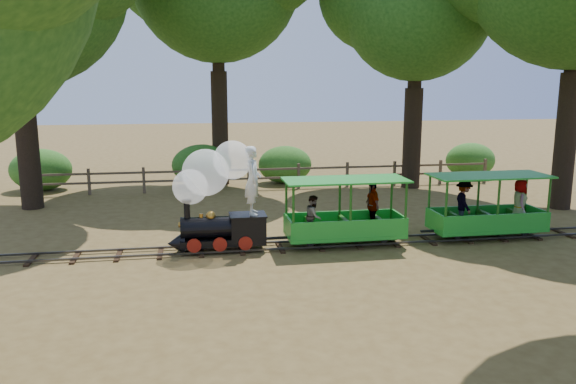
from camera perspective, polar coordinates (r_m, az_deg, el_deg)
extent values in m
plane|color=olive|center=(14.61, 3.10, -5.52)|extent=(90.00, 90.00, 0.00)
cube|color=#3F3D3A|center=(14.30, 3.37, -5.57)|extent=(22.00, 0.05, 0.05)
cube|color=#3F3D3A|center=(14.87, 2.85, -4.91)|extent=(22.00, 0.05, 0.05)
cube|color=#382314|center=(14.60, 3.10, -5.42)|extent=(0.12, 1.00, 0.05)
cube|color=#382314|center=(14.38, -16.84, -6.16)|extent=(0.12, 1.00, 0.05)
cube|color=#382314|center=(16.41, 20.43, -4.25)|extent=(0.12, 1.00, 0.05)
cube|color=black|center=(14.21, -6.61, -4.91)|extent=(2.12, 0.67, 0.17)
cylinder|color=black|center=(14.10, -8.01, -3.57)|extent=(1.35, 0.54, 0.54)
cylinder|color=black|center=(13.98, -10.23, -1.73)|extent=(0.15, 0.15, 0.42)
sphere|color=#B37D2B|center=(14.03, -7.84, -2.42)|extent=(0.25, 0.25, 0.25)
cylinder|color=#B37D2B|center=(14.02, -8.83, -2.38)|extent=(0.10, 0.10, 0.10)
cube|color=black|center=(14.16, -4.11, -3.45)|extent=(0.87, 0.67, 0.53)
cube|color=black|center=(14.09, -4.13, -2.33)|extent=(0.91, 0.73, 0.04)
cone|color=black|center=(14.20, -11.28, -5.14)|extent=(0.43, 0.62, 0.62)
cylinder|color=#B37D2B|center=(14.08, -10.88, -3.28)|extent=(0.10, 0.13, 0.13)
cylinder|color=maroon|center=(13.86, -9.52, -5.40)|extent=(0.35, 0.06, 0.35)
cylinder|color=maroon|center=(14.52, -9.54, -4.63)|extent=(0.35, 0.06, 0.35)
cylinder|color=maroon|center=(13.87, -6.93, -5.32)|extent=(0.35, 0.06, 0.35)
cylinder|color=maroon|center=(14.53, -7.07, -4.55)|extent=(0.35, 0.06, 0.35)
cylinder|color=maroon|center=(13.91, -4.34, -5.22)|extent=(0.35, 0.06, 0.35)
cylinder|color=maroon|center=(14.57, -4.60, -4.46)|extent=(0.35, 0.06, 0.35)
sphere|color=white|center=(13.92, -9.91, 0.52)|extent=(0.87, 0.87, 0.87)
sphere|color=white|center=(13.92, -8.37, 1.97)|extent=(1.15, 1.15, 1.15)
sphere|color=white|center=(13.95, -5.64, 3.26)|extent=(0.96, 0.96, 0.96)
imported|color=white|center=(13.91, -3.60, 1.18)|extent=(0.45, 0.65, 1.71)
cube|color=green|center=(14.69, 5.75, -4.26)|extent=(3.03, 1.16, 0.09)
cube|color=#1D5C15|center=(14.72, 5.74, -4.66)|extent=(2.73, 0.45, 0.12)
cube|color=green|center=(14.11, 6.35, -3.79)|extent=(3.03, 0.05, 0.45)
cube|color=green|center=(15.13, 5.22, -2.75)|extent=(3.03, 0.05, 0.45)
cube|color=green|center=(14.38, 5.86, 1.23)|extent=(3.17, 1.29, 0.04)
cylinder|color=#1D5C15|center=(13.70, 0.55, -2.25)|extent=(0.06, 0.06, 1.43)
cylinder|color=#1D5C15|center=(14.71, -0.18, -1.32)|extent=(0.06, 0.06, 1.43)
cylinder|color=#1D5C15|center=(14.48, 11.88, -1.76)|extent=(0.06, 0.06, 1.43)
cylinder|color=#1D5C15|center=(15.44, 10.46, -0.91)|extent=(0.06, 0.06, 1.43)
cube|color=#1D5C15|center=(14.42, 2.27, -3.59)|extent=(0.11, 0.98, 0.36)
cube|color=#1D5C15|center=(14.63, 5.76, -3.42)|extent=(0.11, 0.98, 0.36)
cube|color=#1D5C15|center=(14.89, 9.15, -3.24)|extent=(0.11, 0.98, 0.36)
cylinder|color=black|center=(14.20, 2.28, -5.05)|extent=(0.25, 0.05, 0.25)
cylinder|color=black|center=(14.77, 1.79, -4.41)|extent=(0.25, 0.05, 0.25)
cylinder|color=black|center=(14.71, 9.71, -4.63)|extent=(0.25, 0.05, 0.25)
cylinder|color=black|center=(15.26, 8.96, -4.03)|extent=(0.25, 0.05, 0.25)
imported|color=gray|center=(14.10, 2.61, -2.46)|extent=(0.55, 0.62, 1.06)
imported|color=gray|center=(14.93, 8.54, -1.35)|extent=(0.37, 0.78, 1.29)
cube|color=green|center=(16.18, 19.47, -3.41)|extent=(3.03, 1.16, 0.09)
cube|color=#1D5C15|center=(16.21, 19.44, -3.77)|extent=(2.73, 0.45, 0.12)
cube|color=green|center=(15.66, 20.49, -2.94)|extent=(3.03, 0.05, 0.45)
cube|color=green|center=(16.58, 18.62, -2.06)|extent=(3.03, 0.05, 0.45)
cube|color=green|center=(15.90, 19.80, 1.58)|extent=(3.17, 1.29, 0.04)
cylinder|color=#1D5C15|center=(14.91, 15.76, -1.57)|extent=(0.06, 0.06, 1.43)
cylinder|color=#1D5C15|center=(15.84, 14.15, -0.76)|extent=(0.06, 0.06, 1.43)
cylinder|color=#1D5C15|center=(16.35, 24.95, -1.10)|extent=(0.06, 0.06, 1.43)
cylinder|color=#1D5C15|center=(17.21, 22.99, -0.38)|extent=(0.06, 0.06, 1.43)
cube|color=#1D5C15|center=(15.71, 16.62, -2.82)|extent=(0.11, 0.98, 0.36)
cube|color=#1D5C15|center=(16.13, 19.52, -2.64)|extent=(0.11, 0.98, 0.36)
cube|color=#1D5C15|center=(16.59, 22.27, -2.47)|extent=(0.11, 0.98, 0.36)
cylinder|color=black|center=(15.49, 16.85, -4.15)|extent=(0.25, 0.05, 0.25)
cylinder|color=black|center=(16.02, 15.89, -3.60)|extent=(0.25, 0.05, 0.25)
cylinder|color=black|center=(16.44, 22.93, -3.69)|extent=(0.25, 0.05, 0.25)
cylinder|color=black|center=(16.94, 21.83, -3.19)|extent=(0.25, 0.05, 0.25)
imported|color=gray|center=(15.95, 17.41, -1.01)|extent=(0.58, 0.87, 1.25)
imported|color=gray|center=(16.35, 22.46, -1.02)|extent=(0.60, 0.72, 1.27)
cylinder|color=#2D2116|center=(20.47, -24.92, 4.14)|extent=(0.70, 0.70, 4.11)
cylinder|color=#2D2116|center=(20.39, -25.68, 13.18)|extent=(0.52, 0.53, 2.35)
cylinder|color=#2D2116|center=(23.24, -6.93, 6.41)|extent=(0.66, 0.66, 4.60)
cylinder|color=#2D2116|center=(23.23, -7.14, 15.33)|extent=(0.50, 0.50, 2.63)
cylinder|color=#2D2116|center=(22.94, 12.50, 5.35)|extent=(0.72, 0.72, 3.95)
cylinder|color=#2D2116|center=(22.85, 12.83, 13.10)|extent=(0.54, 0.54, 2.25)
sphere|color=#1A4916|center=(23.02, 13.06, 18.06)|extent=(5.77, 5.77, 5.77)
cylinder|color=#2D2116|center=(20.68, 26.35, 4.59)|extent=(0.68, 0.68, 4.48)
cylinder|color=#2D2116|center=(20.65, 27.22, 14.31)|extent=(0.51, 0.51, 2.56)
cube|color=brown|center=(22.72, -24.53, 0.80)|extent=(0.10, 0.10, 1.00)
cube|color=brown|center=(22.29, -19.56, 0.98)|extent=(0.10, 0.10, 1.00)
cube|color=brown|center=(22.03, -14.43, 1.16)|extent=(0.10, 0.10, 1.00)
cube|color=brown|center=(21.95, -9.23, 1.33)|extent=(0.10, 0.10, 1.00)
cube|color=brown|center=(22.05, -4.02, 1.50)|extent=(0.10, 0.10, 1.00)
cube|color=brown|center=(22.34, 1.09, 1.65)|extent=(0.10, 0.10, 1.00)
cube|color=brown|center=(22.79, 6.04, 1.78)|extent=(0.10, 0.10, 1.00)
cube|color=brown|center=(23.41, 10.76, 1.89)|extent=(0.10, 0.10, 1.00)
cube|color=brown|center=(24.18, 15.21, 1.98)|extent=(0.10, 0.10, 1.00)
cube|color=brown|center=(25.08, 19.36, 2.06)|extent=(0.10, 0.10, 1.00)
cube|color=brown|center=(22.13, -1.46, 2.34)|extent=(18.00, 0.06, 0.08)
cube|color=brown|center=(22.18, -1.45, 1.45)|extent=(18.00, 0.06, 0.08)
ellipsoid|color=#2D6B1E|center=(23.92, -23.82, 2.09)|extent=(2.35, 1.81, 1.63)
ellipsoid|color=#2D6B1E|center=(23.18, -8.74, 2.73)|extent=(2.44, 1.87, 1.69)
ellipsoid|color=#2D6B1E|center=(23.50, -0.31, 2.81)|extent=(2.25, 1.73, 1.56)
ellipsoid|color=#2D6B1E|center=(26.17, 18.03, 3.09)|extent=(2.22, 1.71, 1.54)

